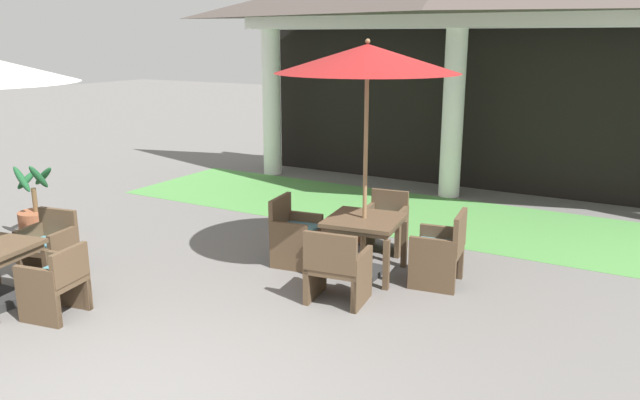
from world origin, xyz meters
The scene contains 12 objects.
background_pavilion centered at (0.00, 8.32, 3.47)m, with size 9.29×2.58×4.45m.
lawn_strip centered at (0.00, 6.65, 0.00)m, with size 11.09×2.73×0.01m, color #519347.
patio_table_near_foreground centered at (0.37, 3.75, 0.64)m, with size 1.02×1.02×0.74m.
patio_umbrella_near_foreground centered at (0.37, 3.75, 2.66)m, with size 2.22×2.22×2.92m.
patio_chair_near_foreground_south centered at (0.50, 2.78, 0.41)m, with size 0.71×0.65×0.88m.
patio_chair_near_foreground_north centered at (0.24, 4.71, 0.39)m, with size 0.62×0.58×0.83m.
patio_chair_near_foreground_west centered at (-0.59, 3.62, 0.42)m, with size 0.61×0.66×0.90m.
patio_chair_near_foreground_east centered at (1.34, 3.88, 0.42)m, with size 0.64×0.68×0.92m.
patio_chair_mid_left_east centered at (-1.93, 0.95, 0.38)m, with size 0.62×0.63×0.80m.
patio_chair_mid_left_north centered at (-2.97, 1.67, 0.40)m, with size 0.65×0.59×0.84m.
potted_palm_left_edge centered at (-4.55, 2.64, 0.30)m, with size 0.53×0.53×1.16m.
terracotta_urn centered at (-0.15, 4.79, 0.19)m, with size 0.30×0.30×0.46m.
Camera 1 is at (3.65, -3.08, 2.94)m, focal length 35.21 mm.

